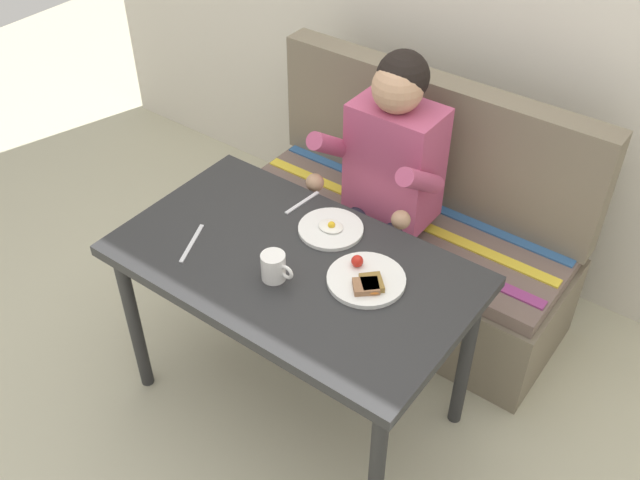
{
  "coord_description": "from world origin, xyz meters",
  "views": [
    {
      "loc": [
        1.13,
        -1.37,
        2.31
      ],
      "look_at": [
        0.0,
        0.15,
        0.72
      ],
      "focal_mm": 40.52,
      "sensor_mm": 36.0,
      "label": 1
    }
  ],
  "objects_px": {
    "plate_breakfast": "(366,280)",
    "coffee_mug": "(274,266)",
    "person": "(385,174)",
    "plate_eggs": "(331,229)",
    "fork": "(302,203)",
    "knife": "(192,243)",
    "table": "(294,279)",
    "couch": "(405,236)"
  },
  "relations": [
    {
      "from": "person",
      "to": "couch",
      "type": "bearing_deg",
      "value": 83.64
    },
    {
      "from": "couch",
      "to": "coffee_mug",
      "type": "bearing_deg",
      "value": -89.77
    },
    {
      "from": "table",
      "to": "plate_breakfast",
      "type": "xyz_separation_m",
      "value": [
        0.25,
        0.06,
        0.1
      ]
    },
    {
      "from": "plate_breakfast",
      "to": "fork",
      "type": "relative_size",
      "value": 1.5
    },
    {
      "from": "plate_breakfast",
      "to": "plate_eggs",
      "type": "xyz_separation_m",
      "value": [
        -0.25,
        0.15,
        -0.0
      ]
    },
    {
      "from": "table",
      "to": "plate_breakfast",
      "type": "bearing_deg",
      "value": 12.87
    },
    {
      "from": "knife",
      "to": "plate_breakfast",
      "type": "bearing_deg",
      "value": -5.11
    },
    {
      "from": "fork",
      "to": "coffee_mug",
      "type": "bearing_deg",
      "value": -59.57
    },
    {
      "from": "person",
      "to": "knife",
      "type": "bearing_deg",
      "value": -113.28
    },
    {
      "from": "coffee_mug",
      "to": "knife",
      "type": "xyz_separation_m",
      "value": [
        -0.33,
        -0.04,
        -0.05
      ]
    },
    {
      "from": "table",
      "to": "fork",
      "type": "relative_size",
      "value": 7.06
    },
    {
      "from": "person",
      "to": "coffee_mug",
      "type": "distance_m",
      "value": 0.69
    },
    {
      "from": "plate_eggs",
      "to": "fork",
      "type": "distance_m",
      "value": 0.19
    },
    {
      "from": "person",
      "to": "coffee_mug",
      "type": "relative_size",
      "value": 10.27
    },
    {
      "from": "couch",
      "to": "person",
      "type": "bearing_deg",
      "value": -96.36
    },
    {
      "from": "coffee_mug",
      "to": "couch",
      "type": "bearing_deg",
      "value": 90.23
    },
    {
      "from": "plate_breakfast",
      "to": "knife",
      "type": "bearing_deg",
      "value": -161.78
    },
    {
      "from": "fork",
      "to": "knife",
      "type": "bearing_deg",
      "value": -106.54
    },
    {
      "from": "fork",
      "to": "knife",
      "type": "height_order",
      "value": "same"
    },
    {
      "from": "plate_breakfast",
      "to": "coffee_mug",
      "type": "xyz_separation_m",
      "value": [
        -0.25,
        -0.16,
        0.04
      ]
    },
    {
      "from": "person",
      "to": "fork",
      "type": "xyz_separation_m",
      "value": [
        -0.15,
        -0.32,
        -0.01
      ]
    },
    {
      "from": "coffee_mug",
      "to": "plate_eggs",
      "type": "bearing_deg",
      "value": 89.39
    },
    {
      "from": "person",
      "to": "fork",
      "type": "distance_m",
      "value": 0.35
    },
    {
      "from": "plate_breakfast",
      "to": "plate_eggs",
      "type": "height_order",
      "value": "plate_breakfast"
    },
    {
      "from": "person",
      "to": "knife",
      "type": "distance_m",
      "value": 0.79
    },
    {
      "from": "table",
      "to": "plate_eggs",
      "type": "relative_size",
      "value": 5.28
    },
    {
      "from": "couch",
      "to": "plate_breakfast",
      "type": "height_order",
      "value": "couch"
    },
    {
      "from": "fork",
      "to": "plate_eggs",
      "type": "bearing_deg",
      "value": -15.18
    },
    {
      "from": "plate_breakfast",
      "to": "plate_eggs",
      "type": "bearing_deg",
      "value": 149.25
    },
    {
      "from": "couch",
      "to": "coffee_mug",
      "type": "relative_size",
      "value": 12.2
    },
    {
      "from": "table",
      "to": "plate_breakfast",
      "type": "distance_m",
      "value": 0.28
    },
    {
      "from": "person",
      "to": "coffee_mug",
      "type": "height_order",
      "value": "person"
    },
    {
      "from": "table",
      "to": "plate_eggs",
      "type": "height_order",
      "value": "plate_eggs"
    },
    {
      "from": "plate_eggs",
      "to": "knife",
      "type": "relative_size",
      "value": 1.14
    },
    {
      "from": "knife",
      "to": "person",
      "type": "bearing_deg",
      "value": 43.39
    },
    {
      "from": "plate_eggs",
      "to": "table",
      "type": "bearing_deg",
      "value": -91.86
    },
    {
      "from": "couch",
      "to": "fork",
      "type": "bearing_deg",
      "value": -108.84
    },
    {
      "from": "person",
      "to": "fork",
      "type": "bearing_deg",
      "value": -115.01
    },
    {
      "from": "table",
      "to": "coffee_mug",
      "type": "relative_size",
      "value": 10.17
    },
    {
      "from": "plate_breakfast",
      "to": "knife",
      "type": "height_order",
      "value": "plate_breakfast"
    },
    {
      "from": "table",
      "to": "fork",
      "type": "distance_m",
      "value": 0.33
    },
    {
      "from": "fork",
      "to": "knife",
      "type": "relative_size",
      "value": 0.85
    }
  ]
}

